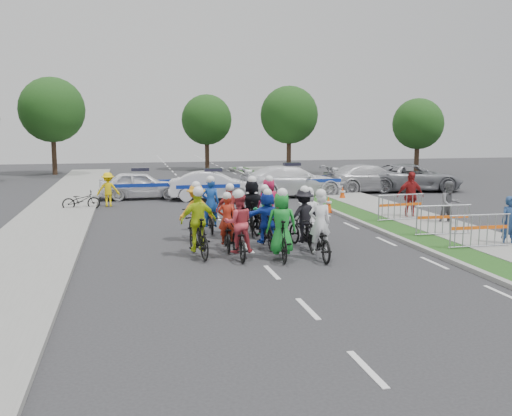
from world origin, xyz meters
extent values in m
plane|color=#28282B|center=(0.00, 0.00, 0.00)|extent=(90.00, 90.00, 0.00)
cube|color=gray|center=(5.10, 5.00, 0.06)|extent=(0.20, 60.00, 0.12)
cube|color=#1C4516|center=(5.80, 5.00, 0.06)|extent=(1.20, 60.00, 0.11)
cube|color=gray|center=(7.60, 5.00, 0.07)|extent=(2.40, 60.00, 0.13)
cube|color=gray|center=(-6.50, 5.00, 0.07)|extent=(3.00, 60.00, 0.13)
imported|color=black|center=(1.68, 1.22, 0.52)|extent=(0.75, 1.99, 1.03)
imported|color=white|center=(1.68, 1.17, 1.04)|extent=(0.64, 0.43, 1.72)
sphere|color=white|center=(1.68, 1.12, 1.86)|extent=(0.30, 0.30, 0.30)
imported|color=black|center=(0.61, 1.38, 0.58)|extent=(0.75, 1.99, 1.17)
imported|color=#1A912D|center=(0.61, 1.33, 1.05)|extent=(0.91, 0.64, 1.75)
sphere|color=white|center=(0.61, 1.28, 1.89)|extent=(0.30, 0.30, 0.30)
imported|color=black|center=(-0.54, 1.78, 0.51)|extent=(0.71, 1.95, 1.02)
imported|color=#C83744|center=(-0.54, 1.73, 1.03)|extent=(0.84, 0.66, 1.70)
sphere|color=white|center=(-0.54, 1.68, 1.83)|extent=(0.29, 0.29, 0.29)
imported|color=black|center=(-1.62, 2.18, 0.59)|extent=(0.84, 2.01, 1.17)
imported|color=#BDDC17|center=(-1.62, 2.13, 1.06)|extent=(1.08, 0.58, 1.76)
sphere|color=white|center=(-1.62, 2.08, 1.90)|extent=(0.31, 0.31, 0.31)
imported|color=black|center=(1.69, 2.74, 0.50)|extent=(1.00, 1.99, 1.00)
imported|color=black|center=(1.69, 2.69, 1.01)|extent=(1.17, 0.80, 1.66)
sphere|color=white|center=(1.69, 2.64, 1.80)|extent=(0.29, 0.29, 0.29)
imported|color=black|center=(0.58, 2.94, 0.53)|extent=(0.52, 1.77, 1.06)
imported|color=#193DBF|center=(0.58, 2.89, 0.98)|extent=(1.48, 0.49, 1.59)
sphere|color=white|center=(0.58, 2.84, 1.72)|extent=(0.28, 0.28, 0.28)
imported|color=black|center=(-0.67, 2.96, 0.46)|extent=(0.76, 1.79, 0.92)
imported|color=red|center=(-0.67, 2.91, 0.94)|extent=(0.59, 0.41, 1.53)
sphere|color=white|center=(-0.67, 2.86, 1.65)|extent=(0.26, 0.26, 0.26)
imported|color=black|center=(2.18, 3.80, 0.51)|extent=(0.61, 1.72, 1.01)
imported|color=white|center=(2.18, 3.75, 0.94)|extent=(0.78, 0.54, 1.52)
sphere|color=white|center=(2.18, 3.70, 1.64)|extent=(0.26, 0.26, 0.26)
imported|color=black|center=(0.81, 4.27, 0.47)|extent=(0.98, 1.90, 0.95)
imported|color=#1B9550|center=(0.81, 4.22, 0.97)|extent=(0.87, 0.74, 1.58)
sphere|color=white|center=(0.81, 4.17, 1.71)|extent=(0.27, 0.27, 0.27)
imported|color=black|center=(-0.30, 4.54, 0.54)|extent=(0.67, 1.83, 1.07)
imported|color=#CE3B39|center=(-0.30, 4.49, 0.99)|extent=(0.98, 0.48, 1.61)
sphere|color=white|center=(-0.30, 4.44, 1.74)|extent=(0.28, 0.28, 0.28)
imported|color=black|center=(-1.42, 4.40, 0.51)|extent=(0.92, 2.01, 1.02)
imported|color=orange|center=(-1.42, 4.35, 1.03)|extent=(1.17, 0.77, 1.70)
sphere|color=white|center=(-1.42, 4.30, 1.84)|extent=(0.29, 0.29, 0.29)
imported|color=black|center=(0.61, 5.28, 0.58)|extent=(0.87, 2.00, 1.17)
imported|color=black|center=(0.61, 5.23, 1.05)|extent=(1.68, 0.78, 1.75)
sphere|color=white|center=(0.61, 5.18, 1.89)|extent=(0.30, 0.30, 0.30)
imported|color=black|center=(-0.73, 6.02, 0.52)|extent=(0.84, 2.02, 1.03)
imported|color=#174AAE|center=(-0.73, 5.97, 1.04)|extent=(0.66, 0.46, 1.72)
sphere|color=white|center=(-0.73, 5.92, 1.86)|extent=(0.30, 0.30, 0.30)
imported|color=black|center=(1.37, 5.94, 0.57)|extent=(0.72, 1.93, 1.13)
imported|color=#CD1948|center=(1.37, 5.89, 1.03)|extent=(0.88, 0.62, 1.70)
sphere|color=white|center=(1.37, 5.84, 1.83)|extent=(0.29, 0.29, 0.29)
imported|color=white|center=(-2.94, 15.84, 0.72)|extent=(4.24, 1.76, 1.44)
imported|color=white|center=(0.63, 14.54, 0.72)|extent=(4.58, 2.23, 1.45)
imported|color=white|center=(4.92, 15.13, 0.82)|extent=(5.74, 2.59, 1.63)
imported|color=#BBBBC0|center=(9.77, 16.08, 0.79)|extent=(5.54, 2.52, 1.57)
imported|color=gray|center=(12.36, 16.01, 0.78)|extent=(5.97, 3.47, 1.56)
imported|color=navy|center=(7.90, 1.33, 0.80)|extent=(0.63, 0.46, 1.60)
imported|color=slate|center=(8.21, 5.23, 0.85)|extent=(0.85, 0.67, 1.69)
imported|color=maroon|center=(7.44, 6.85, 0.96)|extent=(1.14, 0.49, 1.93)
imported|color=yellow|center=(-4.47, 13.37, 0.79)|extent=(1.04, 0.62, 1.59)
cube|color=#F24C0C|center=(4.90, 9.35, 0.01)|extent=(0.40, 0.40, 0.03)
cone|color=#F24C0C|center=(4.90, 9.35, 0.35)|extent=(0.36, 0.36, 0.70)
cylinder|color=silver|center=(4.90, 9.35, 0.45)|extent=(0.29, 0.29, 0.08)
cube|color=#F24C0C|center=(6.97, 13.00, 0.01)|extent=(0.40, 0.40, 0.03)
cone|color=#F24C0C|center=(6.97, 13.00, 0.35)|extent=(0.36, 0.36, 0.70)
cylinder|color=silver|center=(6.97, 13.00, 0.45)|extent=(0.29, 0.29, 0.08)
imported|color=black|center=(-5.63, 12.51, 0.43)|extent=(1.71, 0.83, 0.86)
cylinder|color=#382619|center=(9.00, 30.00, 1.62)|extent=(0.36, 0.36, 3.25)
sphere|color=#1A3D13|center=(9.00, 30.00, 4.55)|extent=(4.55, 4.55, 4.55)
cylinder|color=#382619|center=(18.00, 26.00, 1.38)|extent=(0.36, 0.36, 2.75)
sphere|color=#1A3D13|center=(18.00, 26.00, 3.85)|extent=(3.85, 3.85, 3.85)
cylinder|color=#382619|center=(-9.00, 32.00, 1.75)|extent=(0.36, 0.36, 3.50)
sphere|color=#1A3D13|center=(-9.00, 32.00, 4.90)|extent=(4.90, 4.90, 4.90)
cylinder|color=#382619|center=(3.00, 34.00, 1.50)|extent=(0.36, 0.36, 3.00)
sphere|color=#1A3D13|center=(3.00, 34.00, 4.20)|extent=(4.20, 4.20, 4.20)
camera|label=1|loc=(-3.53, -13.82, 3.76)|focal=40.00mm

